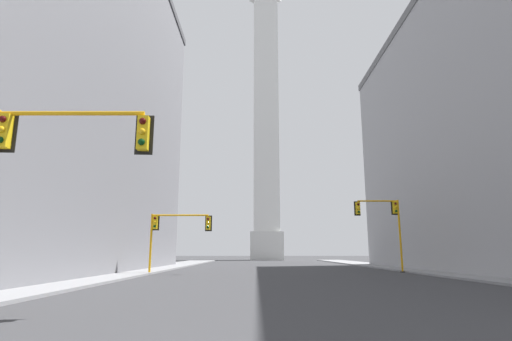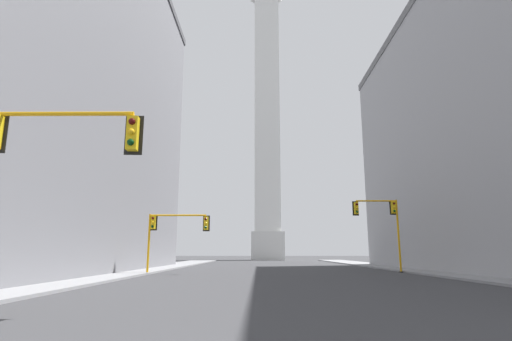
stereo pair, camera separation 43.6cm
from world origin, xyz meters
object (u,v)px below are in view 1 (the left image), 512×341
at_px(obelisk, 266,115).
at_px(traffic_light_mid_left, 173,228).
at_px(traffic_light_near_left, 45,155).
at_px(traffic_light_mid_right, 385,217).

height_order(obelisk, traffic_light_mid_left, obelisk).
distance_m(traffic_light_near_left, traffic_light_mid_left, 21.49).
height_order(obelisk, traffic_light_near_left, obelisk).
distance_m(traffic_light_near_left, traffic_light_mid_right, 30.49).
bearing_deg(traffic_light_near_left, obelisk, 83.58).
bearing_deg(traffic_light_near_left, traffic_light_mid_left, 90.82).
bearing_deg(traffic_light_mid_right, traffic_light_near_left, -127.21).
distance_m(obelisk, traffic_light_near_left, 86.85).
distance_m(obelisk, traffic_light_mid_right, 64.78).
xyz_separation_m(traffic_light_near_left, traffic_light_mid_left, (-0.31, 21.47, -1.02)).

